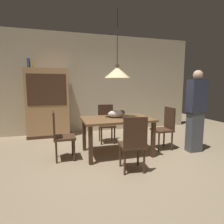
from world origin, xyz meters
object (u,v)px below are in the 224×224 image
object	(u,v)px
chair_far_back	(106,122)
person_standing	(196,111)
chair_left_side	(60,134)
cat_sleeping	(117,114)
dining_table	(117,123)
chair_near_front	(133,142)
book_yellow_short	(31,65)
book_blue_wide	(29,63)
pendant_lamp	(117,72)
hutch_bookcase	(48,105)
chair_right_side	(165,126)

from	to	relation	value
chair_far_back	person_standing	distance (m)	2.06
chair_left_side	cat_sleeping	distance (m)	1.19
dining_table	chair_near_front	size ratio (longest dim) A/B	1.51
book_yellow_short	book_blue_wide	bearing A→B (deg)	180.00
chair_near_front	book_yellow_short	size ratio (longest dim) A/B	4.65
pendant_lamp	hutch_bookcase	xyz separation A→B (m)	(-1.39, 1.79, -0.77)
dining_table	book_blue_wide	size ratio (longest dim) A/B	5.83
chair_near_front	book_yellow_short	world-z (taller)	book_yellow_short
dining_table	pendant_lamp	bearing A→B (deg)	90.00
cat_sleeping	chair_left_side	bearing A→B (deg)	-176.06
chair_far_back	chair_left_side	bearing A→B (deg)	-142.23
hutch_bookcase	chair_near_front	bearing A→B (deg)	-62.69
hutch_bookcase	person_standing	world-z (taller)	hutch_bookcase
person_standing	cat_sleeping	bearing A→B (deg)	165.71
chair_left_side	person_standing	world-z (taller)	person_standing
chair_far_back	book_blue_wide	size ratio (longest dim) A/B	3.88
chair_left_side	chair_right_side	size ratio (longest dim) A/B	1.00
book_yellow_short	person_standing	world-z (taller)	book_yellow_short
dining_table	person_standing	size ratio (longest dim) A/B	0.81
chair_far_back	pendant_lamp	world-z (taller)	pendant_lamp
book_blue_wide	dining_table	bearing A→B (deg)	-44.75
chair_left_side	book_blue_wide	world-z (taller)	book_blue_wide
dining_table	book_yellow_short	bearing A→B (deg)	134.20
chair_near_front	chair_right_side	size ratio (longest dim) A/B	1.00
chair_far_back	book_yellow_short	xyz separation A→B (m)	(-1.75, 0.92, 1.43)
book_yellow_short	person_standing	bearing A→B (deg)	-32.23
dining_table	cat_sleeping	size ratio (longest dim) A/B	3.58
chair_right_side	chair_near_front	bearing A→B (deg)	-142.37
chair_near_front	book_yellow_short	xyz separation A→B (m)	(-1.74, 2.67, 1.43)
chair_right_side	hutch_bookcase	distance (m)	3.12
chair_right_side	pendant_lamp	bearing A→B (deg)	179.96
cat_sleeping	book_blue_wide	world-z (taller)	book_blue_wide
chair_near_front	hutch_bookcase	size ratio (longest dim) A/B	0.50
chair_far_back	cat_sleeping	world-z (taller)	chair_far_back
hutch_bookcase	chair_right_side	bearing A→B (deg)	-35.49
chair_near_front	dining_table	bearing A→B (deg)	89.39
cat_sleeping	person_standing	xyz separation A→B (m)	(1.62, -0.41, 0.04)
chair_left_side	hutch_bookcase	xyz separation A→B (m)	(-0.26, 1.80, 0.38)
hutch_bookcase	person_standing	distance (m)	3.70
chair_left_side	pendant_lamp	xyz separation A→B (m)	(1.13, 0.00, 1.15)
cat_sleeping	dining_table	bearing A→B (deg)	-101.83
chair_right_side	hutch_bookcase	size ratio (longest dim) A/B	0.50
hutch_bookcase	book_yellow_short	xyz separation A→B (m)	(-0.36, 0.00, 1.05)
book_blue_wide	chair_right_side	bearing A→B (deg)	-31.43
chair_right_side	cat_sleeping	world-z (taller)	chair_right_side
chair_right_side	pendant_lamp	xyz separation A→B (m)	(-1.13, 0.00, 1.15)
chair_left_side	hutch_bookcase	distance (m)	1.85
dining_table	book_yellow_short	world-z (taller)	book_yellow_short
hutch_bookcase	dining_table	bearing A→B (deg)	-52.25
dining_table	person_standing	xyz separation A→B (m)	(1.63, -0.33, 0.22)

